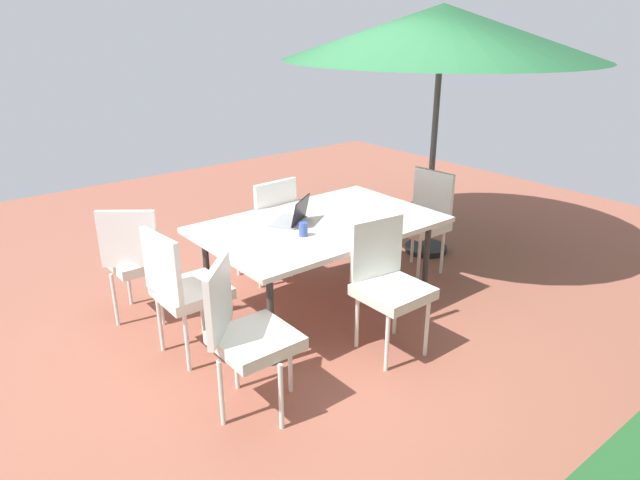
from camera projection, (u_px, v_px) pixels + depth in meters
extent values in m
cube|color=#935442|center=(320.00, 308.00, 4.81)|extent=(10.00, 10.00, 0.02)
cube|color=silver|center=(320.00, 225.00, 4.53)|extent=(1.91, 1.21, 0.04)
cylinder|color=#333333|center=(355.00, 231.00, 5.47)|extent=(0.05, 0.05, 0.73)
cylinder|color=#333333|center=(207.00, 276.00, 4.53)|extent=(0.05, 0.05, 0.73)
cylinder|color=#333333|center=(426.00, 261.00, 4.81)|extent=(0.05, 0.05, 0.73)
cylinder|color=#333333|center=(271.00, 319.00, 3.87)|extent=(0.05, 0.05, 0.73)
cylinder|color=#4C4C4C|center=(434.00, 139.00, 5.52)|extent=(0.06, 0.06, 2.38)
cone|color=#1E512D|center=(442.00, 32.00, 5.15)|extent=(2.99, 2.99, 0.49)
cylinder|color=black|center=(426.00, 248.00, 5.95)|extent=(0.44, 0.44, 0.06)
cube|color=silver|center=(255.00, 340.00, 3.38)|extent=(0.46, 0.46, 0.08)
cube|color=white|center=(219.00, 300.00, 3.31)|extent=(0.34, 0.34, 0.45)
cylinder|color=white|center=(281.00, 397.00, 3.30)|extent=(0.03, 0.03, 0.45)
cylinder|color=white|center=(290.00, 362.00, 3.63)|extent=(0.03, 0.03, 0.45)
cylinder|color=white|center=(221.00, 393.00, 3.33)|extent=(0.03, 0.03, 0.45)
cylinder|color=white|center=(236.00, 359.00, 3.67)|extent=(0.03, 0.03, 0.45)
cube|color=silver|center=(140.00, 260.00, 4.51)|extent=(0.46, 0.46, 0.08)
cube|color=white|center=(128.00, 239.00, 4.22)|extent=(0.37, 0.30, 0.45)
cylinder|color=white|center=(171.00, 280.00, 4.78)|extent=(0.03, 0.03, 0.45)
cylinder|color=white|center=(128.00, 280.00, 4.77)|extent=(0.03, 0.03, 0.45)
cylinder|color=white|center=(160.00, 300.00, 4.44)|extent=(0.03, 0.03, 0.45)
cylinder|color=white|center=(115.00, 300.00, 4.44)|extent=(0.03, 0.03, 0.45)
cube|color=silver|center=(192.00, 291.00, 3.99)|extent=(0.46, 0.46, 0.08)
cube|color=white|center=(162.00, 266.00, 3.76)|extent=(0.08, 0.44, 0.45)
cylinder|color=white|center=(230.00, 324.00, 4.09)|extent=(0.03, 0.03, 0.45)
cylinder|color=white|center=(202.00, 307.00, 4.33)|extent=(0.03, 0.03, 0.45)
cylinder|color=white|center=(187.00, 342.00, 3.85)|extent=(0.03, 0.03, 0.45)
cylinder|color=white|center=(160.00, 324.00, 4.09)|extent=(0.03, 0.03, 0.45)
cube|color=silver|center=(393.00, 292.00, 3.99)|extent=(0.46, 0.46, 0.08)
cube|color=white|center=(377.00, 248.00, 4.06)|extent=(0.44, 0.10, 0.45)
cylinder|color=white|center=(387.00, 343.00, 3.85)|extent=(0.03, 0.03, 0.45)
cylinder|color=white|center=(427.00, 328.00, 4.03)|extent=(0.03, 0.03, 0.45)
cylinder|color=white|center=(357.00, 320.00, 4.14)|extent=(0.03, 0.03, 0.45)
cylinder|color=white|center=(395.00, 308.00, 4.31)|extent=(0.03, 0.03, 0.45)
cube|color=silver|center=(417.00, 225.00, 5.27)|extent=(0.46, 0.46, 0.08)
cube|color=white|center=(433.00, 194.00, 5.30)|extent=(0.07, 0.44, 0.45)
cylinder|color=white|center=(389.00, 251.00, 5.38)|extent=(0.03, 0.03, 0.45)
cylinder|color=white|center=(419.00, 262.00, 5.13)|extent=(0.03, 0.03, 0.45)
cylinder|color=white|center=(413.00, 241.00, 5.60)|extent=(0.03, 0.03, 0.45)
cylinder|color=white|center=(442.00, 252.00, 5.36)|extent=(0.03, 0.03, 0.45)
cube|color=silver|center=(263.00, 228.00, 5.20)|extent=(0.46, 0.46, 0.08)
cube|color=white|center=(276.00, 206.00, 4.96)|extent=(0.44, 0.05, 0.45)
cylinder|color=white|center=(268.00, 244.00, 5.54)|extent=(0.03, 0.03, 0.45)
cylinder|color=white|center=(238.00, 253.00, 5.32)|extent=(0.03, 0.03, 0.45)
cylinder|color=white|center=(291.00, 255.00, 5.28)|extent=(0.03, 0.03, 0.45)
cylinder|color=white|center=(260.00, 265.00, 5.07)|extent=(0.03, 0.03, 0.45)
cube|color=gray|center=(288.00, 222.00, 4.52)|extent=(0.39, 0.36, 0.02)
cube|color=black|center=(301.00, 210.00, 4.45)|extent=(0.30, 0.22, 0.20)
cylinder|color=#334C99|center=(303.00, 229.00, 4.22)|extent=(0.07, 0.07, 0.11)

